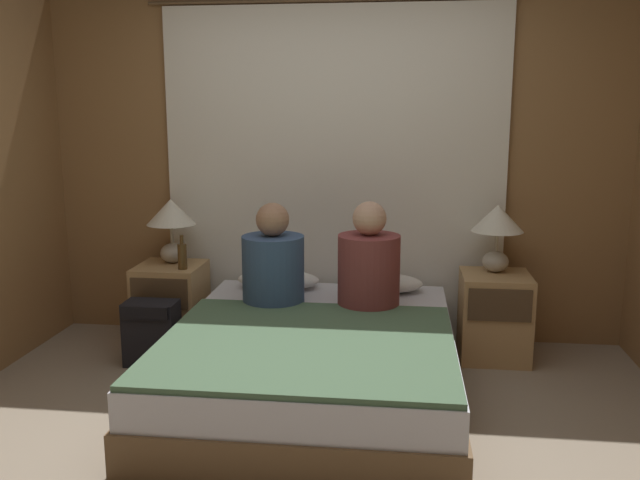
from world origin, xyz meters
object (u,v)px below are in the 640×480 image
(pillow_left, at_px, (278,280))
(beer_bottle_on_left_stand, at_px, (182,256))
(bed, at_px, (314,363))
(backpack_on_floor, at_px, (152,329))
(nightstand_left, at_px, (171,304))
(person_right_in_bed, at_px, (369,265))
(lamp_left, at_px, (171,219))
(lamp_right, at_px, (497,226))
(pillow_right, at_px, (381,283))
(person_left_in_bed, at_px, (273,264))
(nightstand_right, at_px, (494,316))

(pillow_left, relative_size, beer_bottle_on_left_stand, 2.44)
(bed, relative_size, backpack_on_floor, 4.86)
(nightstand_left, height_order, beer_bottle_on_left_stand, beer_bottle_on_left_stand)
(bed, relative_size, person_right_in_bed, 3.04)
(backpack_on_floor, bearing_deg, person_right_in_bed, 2.74)
(lamp_left, relative_size, pillow_left, 0.79)
(nightstand_left, height_order, person_right_in_bed, person_right_in_bed)
(lamp_right, distance_m, backpack_on_floor, 2.35)
(bed, bearing_deg, beer_bottle_on_left_stand, 146.15)
(pillow_left, xyz_separation_m, beer_bottle_on_left_stand, (-0.63, -0.17, 0.19))
(bed, distance_m, nightstand_left, 1.35)
(bed, height_order, pillow_right, pillow_right)
(nightstand_left, bearing_deg, lamp_left, 90.00)
(lamp_right, height_order, person_right_in_bed, person_right_in_bed)
(pillow_right, xyz_separation_m, person_left_in_bed, (-0.67, -0.38, 0.20))
(nightstand_left, relative_size, lamp_left, 1.27)
(bed, bearing_deg, backpack_on_floor, 161.46)
(lamp_right, relative_size, pillow_right, 0.79)
(nightstand_left, xyz_separation_m, beer_bottle_on_left_stand, (0.13, -0.10, 0.38))
(lamp_left, relative_size, person_left_in_bed, 0.69)
(lamp_right, xyz_separation_m, pillow_left, (-1.46, -0.01, -0.41))
(lamp_left, bearing_deg, pillow_right, -0.58)
(nightstand_left, distance_m, lamp_right, 2.30)
(lamp_right, bearing_deg, nightstand_left, -178.04)
(person_left_in_bed, bearing_deg, pillow_right, 29.89)
(bed, relative_size, pillow_right, 3.59)
(bed, height_order, nightstand_right, nightstand_right)
(nightstand_right, distance_m, beer_bottle_on_left_stand, 2.12)
(pillow_right, relative_size, person_left_in_bed, 0.87)
(lamp_left, height_order, pillow_right, lamp_left)
(lamp_right, xyz_separation_m, person_left_in_bed, (-1.42, -0.40, -0.21))
(bed, relative_size, nightstand_right, 3.56)
(lamp_right, distance_m, beer_bottle_on_left_stand, 2.11)
(bed, distance_m, person_left_in_bed, 0.71)
(pillow_right, height_order, person_left_in_bed, person_left_in_bed)
(nightstand_right, height_order, person_left_in_bed, person_left_in_bed)
(bed, xyz_separation_m, lamp_right, (1.11, 0.84, 0.68))
(nightstand_left, distance_m, nightstand_right, 2.22)
(nightstand_right, bearing_deg, bed, -145.54)
(person_right_in_bed, bearing_deg, person_left_in_bed, 180.00)
(lamp_left, xyz_separation_m, pillow_right, (1.46, -0.01, -0.41))
(pillow_left, xyz_separation_m, person_right_in_bed, (0.64, -0.38, 0.21))
(bed, distance_m, lamp_right, 1.55)
(nightstand_left, relative_size, pillow_left, 1.01)
(bed, xyz_separation_m, pillow_right, (0.35, 0.82, 0.27))
(bed, relative_size, pillow_left, 3.59)
(person_right_in_bed, xyz_separation_m, beer_bottle_on_left_stand, (-1.27, 0.22, -0.02))
(lamp_left, xyz_separation_m, beer_bottle_on_left_stand, (0.13, -0.18, -0.22))
(lamp_left, distance_m, beer_bottle_on_left_stand, 0.31)
(pillow_left, bearing_deg, lamp_right, 0.58)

